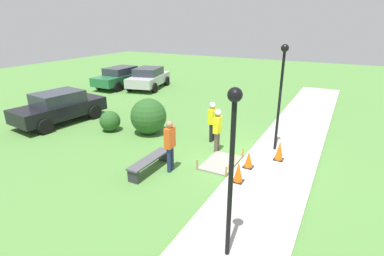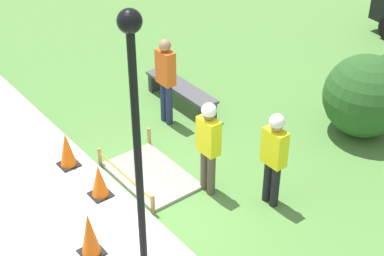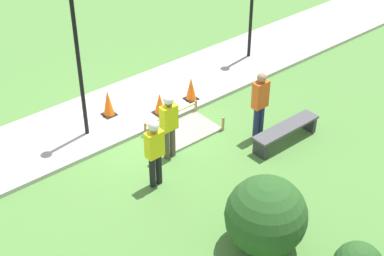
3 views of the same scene
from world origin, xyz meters
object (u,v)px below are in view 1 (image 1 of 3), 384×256
object	(u,v)px
worker_supervisor	(212,118)
parked_car_green	(121,77)
bystander_in_orange_shirt	(170,143)
traffic_cone_far_patch	(249,159)
lamppost_near	(281,83)
traffic_cone_sidewalk_edge	(279,150)
parked_car_black	(59,107)
worker_assistant	(217,127)
park_bench	(150,162)
traffic_cone_near_patch	(238,172)
lamppost_far	(232,152)
parked_car_silver	(149,78)

from	to	relation	value
worker_supervisor	parked_car_green	bearing A→B (deg)	57.68
worker_supervisor	bystander_in_orange_shirt	distance (m)	3.11
traffic_cone_far_patch	lamppost_near	world-z (taller)	lamppost_near
traffic_cone_sidewalk_edge	parked_car_black	distance (m)	10.75
traffic_cone_sidewalk_edge	worker_assistant	distance (m)	2.43
traffic_cone_sidewalk_edge	parked_car_green	bearing A→B (deg)	61.35
park_bench	lamppost_near	world-z (taller)	lamppost_near
traffic_cone_far_patch	bystander_in_orange_shirt	distance (m)	2.75
parked_car_green	traffic_cone_far_patch	bearing A→B (deg)	-124.11
traffic_cone_near_patch	park_bench	xyz separation A→B (m)	(-0.57, 2.96, -0.09)
worker_assistant	bystander_in_orange_shirt	world-z (taller)	bystander_in_orange_shirt
lamppost_near	parked_car_black	bearing A→B (deg)	98.04
parked_car_green	parked_car_black	bearing A→B (deg)	-160.29
worker_supervisor	bystander_in_orange_shirt	world-z (taller)	bystander_in_orange_shirt
bystander_in_orange_shirt	lamppost_far	size ratio (longest dim) A/B	0.49
traffic_cone_sidewalk_edge	lamppost_far	size ratio (longest dim) A/B	0.20
worker_assistant	parked_car_silver	bearing A→B (deg)	48.01
worker_supervisor	parked_car_green	world-z (taller)	worker_supervisor
traffic_cone_near_patch	parked_car_silver	xyz separation A→B (m)	(10.25, 10.76, 0.38)
worker_assistant	parked_car_silver	world-z (taller)	worker_assistant
traffic_cone_sidewalk_edge	traffic_cone_near_patch	bearing A→B (deg)	160.34
traffic_cone_sidewalk_edge	parked_car_green	size ratio (longest dim) A/B	0.16
parked_car_green	lamppost_near	bearing A→B (deg)	-116.83
worker_supervisor	bystander_in_orange_shirt	bearing A→B (deg)	177.55
worker_supervisor	traffic_cone_near_patch	bearing A→B (deg)	-142.46
traffic_cone_near_patch	worker_assistant	xyz separation A→B (m)	(1.99, 1.59, 0.59)
traffic_cone_near_patch	lamppost_far	size ratio (longest dim) A/B	0.18
worker_supervisor	lamppost_far	world-z (taller)	lamppost_far
traffic_cone_far_patch	worker_assistant	bearing A→B (deg)	60.06
worker_supervisor	parked_car_silver	distance (m)	11.30
traffic_cone_near_patch	parked_car_black	xyz separation A→B (m)	(1.59, 9.96, 0.38)
worker_supervisor	park_bench	bearing A→B (deg)	167.66
worker_supervisor	parked_car_green	distance (m)	12.69
traffic_cone_sidewalk_edge	park_bench	size ratio (longest dim) A/B	0.37
worker_assistant	parked_car_green	size ratio (longest dim) A/B	0.37
traffic_cone_sidewalk_edge	parked_car_silver	size ratio (longest dim) A/B	0.16
traffic_cone_near_patch	park_bench	bearing A→B (deg)	100.98
traffic_cone_near_patch	bystander_in_orange_shirt	size ratio (longest dim) A/B	0.37
park_bench	parked_car_silver	distance (m)	13.35
parked_car_black	traffic_cone_near_patch	bearing A→B (deg)	-92.16
worker_assistant	bystander_in_orange_shirt	size ratio (longest dim) A/B	0.95
lamppost_near	worker_assistant	bearing A→B (deg)	118.00
traffic_cone_far_patch	parked_car_green	xyz separation A→B (m)	(8.57, 12.92, 0.40)
worker_supervisor	traffic_cone_far_patch	bearing A→B (deg)	-129.20
park_bench	bystander_in_orange_shirt	bearing A→B (deg)	-61.51
traffic_cone_near_patch	worker_assistant	distance (m)	2.61
traffic_cone_far_patch	parked_car_silver	bearing A→B (deg)	49.55
traffic_cone_far_patch	worker_supervisor	bearing A→B (deg)	50.80
parked_car_green	parked_car_silver	size ratio (longest dim) A/B	1.03
traffic_cone_far_patch	parked_car_green	bearing A→B (deg)	56.43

